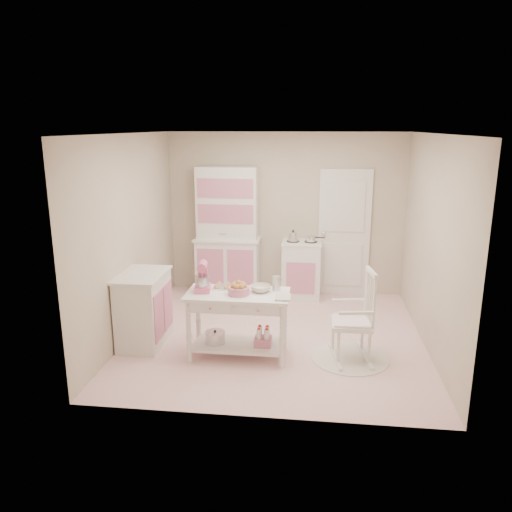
{
  "coord_description": "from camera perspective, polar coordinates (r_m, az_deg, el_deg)",
  "views": [
    {
      "loc": [
        0.47,
        -6.08,
        2.7
      ],
      "look_at": [
        -0.24,
        -0.13,
        1.12
      ],
      "focal_mm": 35.0,
      "sensor_mm": 36.0,
      "label": 1
    }
  ],
  "objects": [
    {
      "name": "room_shell",
      "position": [
        6.19,
        2.35,
        4.96
      ],
      "size": [
        3.84,
        3.84,
        2.62
      ],
      "color": "pink",
      "rests_on": "ground"
    },
    {
      "name": "door",
      "position": [
        8.14,
        10.03,
        2.62
      ],
      "size": [
        0.82,
        0.05,
        2.04
      ],
      "primitive_type": "cube",
      "color": "white",
      "rests_on": "ground"
    },
    {
      "name": "hutch",
      "position": [
        8.04,
        -3.3,
        2.81
      ],
      "size": [
        1.06,
        0.5,
        2.08
      ],
      "primitive_type": "cube",
      "color": "white",
      "rests_on": "ground"
    },
    {
      "name": "stove",
      "position": [
        8.01,
        5.19,
        -1.54
      ],
      "size": [
        0.62,
        0.57,
        0.92
      ],
      "primitive_type": "cube",
      "color": "white",
      "rests_on": "ground"
    },
    {
      "name": "base_cabinet",
      "position": [
        6.46,
        -12.7,
        -5.9
      ],
      "size": [
        0.54,
        0.84,
        0.92
      ],
      "primitive_type": "cube",
      "color": "white",
      "rests_on": "ground"
    },
    {
      "name": "lace_rug",
      "position": [
        6.18,
        10.66,
        -11.37
      ],
      "size": [
        0.92,
        0.92,
        0.01
      ],
      "primitive_type": "cylinder",
      "color": "white",
      "rests_on": "ground"
    },
    {
      "name": "rocking_chair",
      "position": [
        5.96,
        10.91,
        -6.66
      ],
      "size": [
        0.58,
        0.79,
        1.1
      ],
      "primitive_type": "cube",
      "rotation": [
        0.0,
        0.0,
        0.15
      ],
      "color": "white",
      "rests_on": "ground"
    },
    {
      "name": "work_table",
      "position": [
        5.98,
        -2.07,
        -7.87
      ],
      "size": [
        1.2,
        0.6,
        0.8
      ],
      "primitive_type": "cube",
      "color": "white",
      "rests_on": "ground"
    },
    {
      "name": "stand_mixer",
      "position": [
        5.88,
        -6.14,
        -2.43
      ],
      "size": [
        0.24,
        0.3,
        0.34
      ],
      "primitive_type": "cube",
      "rotation": [
        0.0,
        0.0,
        0.13
      ],
      "color": "#E56095",
      "rests_on": "work_table"
    },
    {
      "name": "cookie_tray",
      "position": [
        6.03,
        -3.25,
        -3.56
      ],
      "size": [
        0.34,
        0.24,
        0.02
      ],
      "primitive_type": "cube",
      "color": "silver",
      "rests_on": "work_table"
    },
    {
      "name": "bread_basket",
      "position": [
        5.77,
        -1.99,
        -3.98
      ],
      "size": [
        0.25,
        0.25,
        0.09
      ],
      "primitive_type": "cylinder",
      "color": "#CD7697",
      "rests_on": "work_table"
    },
    {
      "name": "mixing_bowl",
      "position": [
        5.87,
        0.53,
        -3.74
      ],
      "size": [
        0.24,
        0.24,
        0.08
      ],
      "primitive_type": "imported",
      "color": "silver",
      "rests_on": "work_table"
    },
    {
      "name": "metal_pitcher",
      "position": [
        5.91,
        2.35,
        -3.12
      ],
      "size": [
        0.1,
        0.1,
        0.17
      ],
      "primitive_type": "cylinder",
      "color": "silver",
      "rests_on": "work_table"
    },
    {
      "name": "recipe_book",
      "position": [
        5.67,
        2.22,
        -4.7
      ],
      "size": [
        0.18,
        0.24,
        0.02
      ],
      "primitive_type": "imported",
      "rotation": [
        0.0,
        0.0,
        0.03
      ],
      "color": "silver",
      "rests_on": "work_table"
    }
  ]
}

